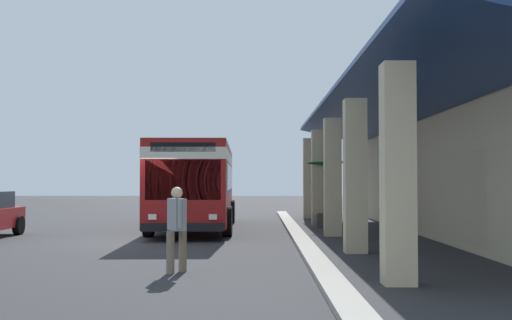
# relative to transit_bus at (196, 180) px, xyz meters

# --- Properties ---
(ground) EXTENTS (120.00, 120.00, 0.00)m
(ground) POSITION_rel_transit_bus_xyz_m (5.12, 6.72, -1.85)
(ground) COLOR #2D2D30
(curb_strip) EXTENTS (30.03, 0.50, 0.12)m
(curb_strip) POSITION_rel_transit_bus_xyz_m (3.35, 3.66, -1.79)
(curb_strip) COLOR #9E998E
(curb_strip) RESTS_ON ground
(transit_bus) EXTENTS (11.27, 3.02, 3.34)m
(transit_bus) POSITION_rel_transit_bus_xyz_m (0.00, 0.00, 0.00)
(transit_bus) COLOR maroon
(transit_bus) RESTS_ON ground
(pedestrian) EXTENTS (0.65, 0.43, 1.69)m
(pedestrian) POSITION_rel_transit_bus_xyz_m (11.89, 0.77, -0.90)
(pedestrian) COLOR #726651
(pedestrian) RESTS_ON ground
(potted_palm) EXTENTS (1.72, 1.88, 2.69)m
(potted_palm) POSITION_rel_transit_bus_xyz_m (-0.71, 5.11, -1.23)
(potted_palm) COLOR #4C4742
(potted_palm) RESTS_ON ground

